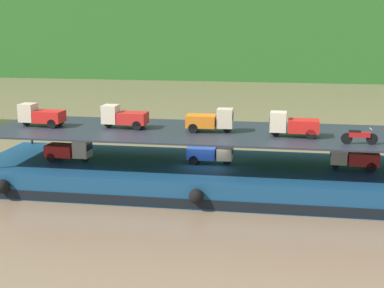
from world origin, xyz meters
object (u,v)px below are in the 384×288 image
Objects in this scene: cargo_barge at (208,177)px; mini_truck_upper_mid at (124,117)px; mini_truck_lower_stern at (70,150)px; mini_truck_upper_bow at (293,125)px; mini_truck_upper_stern at (41,115)px; motorcycle_upper_port at (359,136)px; mini_truck_lower_mid at (354,157)px; mini_truck_lower_aft at (211,152)px; mini_truck_upper_fore at (211,120)px.

cargo_barge is 6.20m from mini_truck_upper_mid.
mini_truck_upper_bow is (13.33, -0.18, 2.00)m from mini_truck_lower_stern.
mini_truck_upper_stern is at bearing -179.47° from cargo_barge.
mini_truck_lower_stern is 16.90m from motorcycle_upper_port.
mini_truck_lower_stern is 16.85m from mini_truck_lower_mid.
mini_truck_lower_aft is 0.99× the size of mini_truck_upper_fore.
mini_truck_lower_stern is 1.46× the size of motorcycle_upper_port.
cargo_barge is 9.88× the size of mini_truck_lower_mid.
mini_truck_lower_aft is 0.99× the size of mini_truck_upper_stern.
motorcycle_upper_port is (3.41, -1.45, -0.26)m from mini_truck_upper_bow.
mini_truck_lower_stern is at bearing -176.37° from cargo_barge.
motorcycle_upper_port reaches higher than mini_truck_lower_stern.
mini_truck_upper_fore is 4.79m from mini_truck_upper_bow.
mini_truck_upper_stern is at bearing 167.20° from mini_truck_lower_stern.
mini_truck_lower_aft is at bearing 91.59° from mini_truck_upper_fore.
mini_truck_upper_mid is 5.33m from mini_truck_upper_fore.
cargo_barge is 8.55m from mini_truck_lower_mid.
mini_truck_lower_stern is 1.01× the size of mini_truck_upper_mid.
mini_truck_upper_stern is at bearing -179.99° from mini_truck_upper_fore.
cargo_barge is 10.89m from mini_truck_upper_stern.
mini_truck_lower_mid is 4.18m from mini_truck_upper_bow.
mini_truck_upper_mid is at bearing 12.66° from mini_truck_lower_stern.
mini_truck_upper_mid is (-5.15, 0.20, 3.44)m from cargo_barge.
mini_truck_lower_stern is 3.89m from mini_truck_upper_mid.
mini_truck_upper_bow reaches higher than mini_truck_lower_mid.
mini_truck_lower_stern is 1.01× the size of mini_truck_lower_aft.
mini_truck_upper_stern is 1.01× the size of mini_truck_upper_bow.
mini_truck_lower_stern reaches higher than cargo_barge.
mini_truck_upper_stern is at bearing -178.01° from mini_truck_lower_aft.
motorcycle_upper_port is at bearing -23.13° from mini_truck_upper_bow.
motorcycle_upper_port is (18.66, -2.07, -0.26)m from mini_truck_upper_stern.
mini_truck_upper_stern is 5.19m from mini_truck_upper_mid.
mini_truck_lower_mid is at bearing 1.06° from mini_truck_lower_aft.
mini_truck_upper_bow is at bearing 156.87° from motorcycle_upper_port.
mini_truck_lower_stern is 1.01× the size of mini_truck_lower_mid.
mini_truck_upper_stern and mini_truck_upper_mid have the same top height.
mini_truck_lower_stern is 1.00× the size of mini_truck_upper_stern.
cargo_barge is 9.87× the size of mini_truck_upper_mid.
mini_truck_upper_stern is at bearing -178.42° from mini_truck_lower_mid.
cargo_barge is 9.96× the size of mini_truck_lower_aft.
motorcycle_upper_port is at bearing -6.33° from mini_truck_upper_stern.
mini_truck_upper_bow is at bearing -8.22° from cargo_barge.
motorcycle_upper_port is at bearing -92.02° from mini_truck_lower_mid.
mini_truck_lower_mid is 3.12m from motorcycle_upper_port.
mini_truck_upper_stern is 10.50m from mini_truck_upper_fore.
mini_truck_upper_stern reaches higher than cargo_barge.
mini_truck_upper_stern is (-18.75, -0.52, 2.00)m from mini_truck_lower_mid.
mini_truck_upper_bow is (4.76, -0.98, 2.00)m from mini_truck_lower_aft.
mini_truck_upper_mid is at bearing -179.05° from mini_truck_lower_mid.
mini_truck_lower_mid is at bearing 3.59° from mini_truck_upper_fore.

